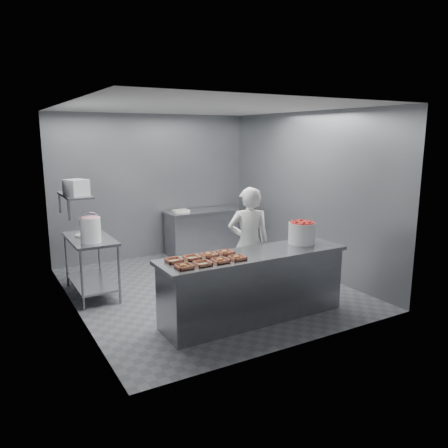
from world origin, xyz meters
The scene contains 24 objects.
floor centered at (0.00, 0.00, 0.00)m, with size 4.50×4.50×0.00m, color #4C4C51.
ceiling centered at (0.00, 0.00, 2.80)m, with size 4.50×4.50×0.00m, color white.
wall_back centered at (0.00, 2.25, 1.40)m, with size 4.00×0.04×2.80m, color slate.
wall_left centered at (-2.00, 0.00, 1.40)m, with size 0.04×4.50×2.80m, color slate.
wall_right centered at (2.00, 0.00, 1.40)m, with size 0.04×4.50×2.80m, color slate.
service_counter centered at (0.00, -1.35, 0.45)m, with size 2.60×0.70×0.90m.
prep_table centered at (-1.65, 0.60, 0.59)m, with size 0.60×1.20×0.90m.
back_counter centered at (0.90, 1.90, 0.45)m, with size 1.50×0.60×0.90m.
wall_shelf centered at (-1.82, 0.60, 1.55)m, with size 0.35×0.90×0.03m, color slate.
tray_0 centered at (-1.07, -1.50, 0.92)m, with size 0.19×0.18×0.06m.
tray_1 centered at (-0.82, -1.50, 0.92)m, with size 0.19×0.18×0.04m.
tray_2 centered at (-0.59, -1.50, 0.92)m, with size 0.19×0.18×0.06m.
tray_3 centered at (-0.35, -1.50, 0.92)m, with size 0.19×0.18×0.06m.
tray_4 centered at (-1.06, -1.20, 0.92)m, with size 0.19×0.18×0.04m.
tray_5 centered at (-0.82, -1.20, 0.92)m, with size 0.19×0.18×0.04m.
tray_6 centered at (-0.59, -1.20, 0.92)m, with size 0.19×0.18×0.06m.
tray_7 centered at (-0.35, -1.20, 0.92)m, with size 0.19×0.18×0.06m.
worker centered at (0.35, -0.69, 0.84)m, with size 0.61×0.40×1.67m, color white.
strawberry_tub centered at (0.86, -1.26, 1.07)m, with size 0.38×0.38×0.31m.
glaze_bucket centered at (-1.70, 0.29, 1.09)m, with size 0.30×0.29×0.44m.
bucket_lid centered at (-1.68, 0.76, 0.91)m, with size 0.30×0.30×0.02m, color silver.
rag centered at (-1.69, 0.69, 0.91)m, with size 0.14×0.12×0.02m, color #CCB28C.
appliance centered at (-1.82, 0.47, 1.68)m, with size 0.26×0.30×0.22m, color gray.
paper_stack centered at (0.43, 1.90, 0.92)m, with size 0.30×0.22×0.05m, color silver.
Camera 1 is at (-3.06, -5.90, 2.41)m, focal length 35.00 mm.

